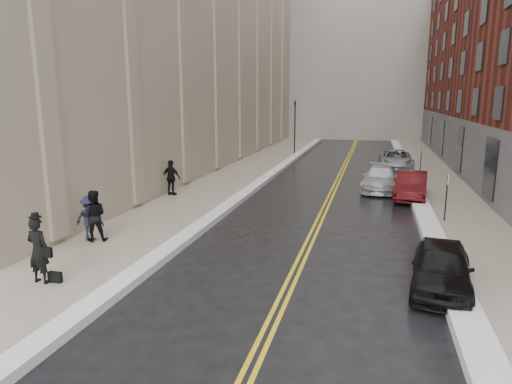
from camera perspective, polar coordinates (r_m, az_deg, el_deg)
The scene contains 18 objects.
ground at distance 14.78m, azimuth -5.30°, elevation -10.08°, with size 160.00×160.00×0.00m, color black.
sidewalk_left at distance 30.80m, azimuth -3.14°, elevation 1.64°, with size 4.00×64.00×0.15m, color gray.
sidewalk_right at distance 29.70m, azimuth 22.54°, elevation 0.36°, with size 3.00×64.00×0.15m, color gray.
lane_stripe_a at distance 29.49m, azimuth 9.71°, elevation 0.89°, with size 0.12×64.00×0.01m, color gold.
lane_stripe_b at distance 29.48m, azimuth 10.18°, elevation 0.86°, with size 0.12×64.00×0.01m, color gold.
snow_ridge_left at distance 30.18m, azimuth 1.03°, elevation 1.55°, with size 0.70×60.80×0.26m, color white.
snow_ridge_right at distance 29.47m, azimuth 18.99°, elevation 0.69°, with size 0.85×60.80×0.30m, color white.
traffic_signal at distance 43.57m, azimuth 4.88°, elevation 8.57°, with size 0.18×0.15×5.20m.
parking_sign_near at distance 21.52m, azimuth 22.71°, elevation -0.22°, with size 0.06×0.35×2.23m.
parking_sign_far at distance 33.29m, azimuth 19.93°, elevation 3.94°, with size 0.06×0.35×2.23m.
car_black at distance 14.34m, azimuth 22.20°, elevation -8.70°, with size 1.63×4.04×1.38m, color black.
car_maroon at distance 26.25m, azimuth 18.81°, elevation 0.74°, with size 1.59×4.56×1.50m, color #3F0B0D.
car_silver_near at distance 28.32m, azimuth 15.28°, elevation 1.66°, with size 2.01×4.95×1.44m, color #AFB1B7.
car_silver_far at distance 37.22m, azimuth 17.09°, elevation 3.92°, with size 2.43×5.28×1.47m, color #929399.
pedestrian_main at distance 14.74m, azimuth -25.55°, elevation -6.59°, with size 0.72×0.47×1.98m, color black.
pedestrian_a at distance 18.20m, azimuth -19.64°, elevation -2.81°, with size 0.95×0.74×1.95m, color black.
pedestrian_b at distance 18.39m, azimuth -20.10°, elevation -3.06°, with size 1.11×0.64×1.72m, color #1B2031.
pedestrian_c at distance 25.60m, azimuth -10.53°, elevation 1.77°, with size 1.15×0.48×1.95m, color black.
Camera 1 is at (4.73, -12.88, 5.49)m, focal length 32.00 mm.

